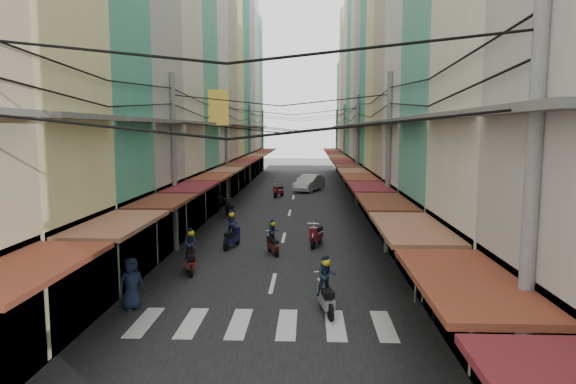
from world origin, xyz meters
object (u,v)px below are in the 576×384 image
(bicycle, at_px, (443,253))
(traffic_sign, at_px, (416,238))
(market_umbrella, at_px, (432,226))
(white_car, at_px, (309,191))

(bicycle, xyz_separation_m, traffic_sign, (-2.72, -6.95, 2.16))
(market_umbrella, xyz_separation_m, traffic_sign, (-1.16, -2.85, 0.11))
(market_umbrella, distance_m, traffic_sign, 3.08)
(bicycle, relative_size, market_umbrella, 0.74)
(white_car, height_order, bicycle, white_car)
(market_umbrella, bearing_deg, bicycle, 69.23)
(white_car, height_order, traffic_sign, traffic_sign)
(white_car, distance_m, market_umbrella, 28.00)
(bicycle, relative_size, traffic_sign, 0.58)
(traffic_sign, bearing_deg, market_umbrella, 67.81)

